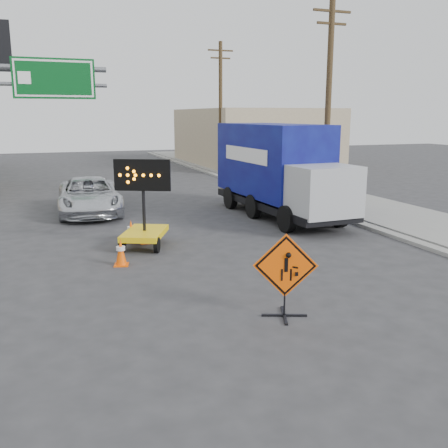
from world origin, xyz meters
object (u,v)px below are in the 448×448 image
construction_sign (285,274)px  box_truck (279,175)px  pickup_truck (89,196)px  arrow_board (144,227)px

construction_sign → box_truck: bearing=85.7°
pickup_truck → box_truck: size_ratio=0.68×
construction_sign → pickup_truck: 13.13m
construction_sign → box_truck: box_truck is taller
pickup_truck → box_truck: 8.02m
construction_sign → box_truck: (4.54, 9.56, 0.76)m
arrow_board → box_truck: bearing=50.7°
construction_sign → pickup_truck: (-2.70, 12.85, -0.18)m
pickup_truck → construction_sign: bearing=-75.0°
construction_sign → arrow_board: arrow_board is taller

